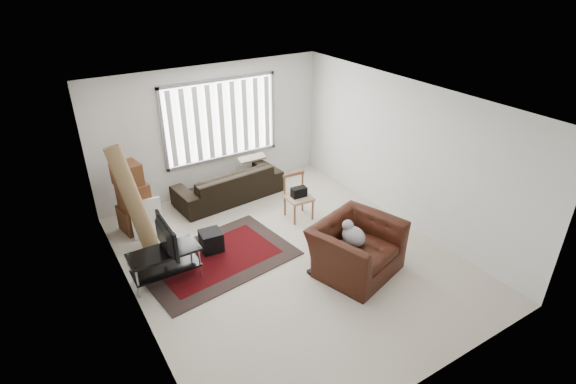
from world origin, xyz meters
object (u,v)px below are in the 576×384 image
Objects in this scene: sofa at (228,180)px; armchair at (356,245)px; tv_stand at (165,259)px; moving_boxes at (133,200)px; side_chair at (298,195)px.

armchair reaches higher than sofa.
tv_stand is 1.77m from moving_boxes.
sofa is 1.64m from side_chair.
moving_boxes is 0.83× the size of armchair.
moving_boxes is at bearing 0.19° from sofa.
armchair is (2.65, -3.14, -0.12)m from moving_boxes.
side_chair reaches higher than sofa.
side_chair is at bearing -23.90° from moving_boxes.
armchair reaches higher than tv_stand.
moving_boxes is (0.02, 1.76, 0.22)m from tv_stand.
tv_stand is 3.01m from armchair.
tv_stand is 1.23× the size of side_chair.
moving_boxes is 1.50× the size of side_chair.
sofa is 3.39m from armchair.
moving_boxes reaches higher than side_chair.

